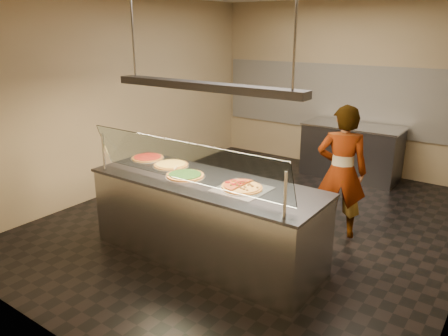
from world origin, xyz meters
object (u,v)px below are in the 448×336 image
Objects in this scene: sneeze_guard at (184,162)px; pizza_tomato at (148,157)px; half_pizza_sausage at (250,189)px; heat_lamp_housing at (204,86)px; half_pizza_pepperoni at (234,184)px; prep_table at (351,151)px; worker at (341,172)px; pizza_spinach at (185,175)px; pizza_spatula at (178,169)px; pizza_cheese at (171,165)px; serving_counter at (206,219)px; perforated_tray at (242,189)px.

pizza_tomato is (-1.11, 0.58, -0.28)m from sneeze_guard.
half_pizza_sausage is 0.19× the size of heat_lamp_housing.
sneeze_guard is 5.77× the size of half_pizza_pepperoni.
prep_table is 2.41m from worker.
pizza_tomato is at bearing 162.78° from pizza_spinach.
pizza_cheese is at bearing 149.17° from pizza_spatula.
prep_table is (0.32, 3.71, 0.00)m from serving_counter.
pizza_spatula is 0.15× the size of prep_table.
pizza_tomato is 2.43m from worker.
pizza_spatula reaches higher than perforated_tray.
half_pizza_pepperoni reaches higher than perforated_tray.
serving_counter is 1.62× the size of worker.
worker is at bearing 55.00° from heat_lamp_housing.
worker is (1.00, 1.43, 0.37)m from serving_counter.
sneeze_guard is 9.63× the size of pizza_spatula.
sneeze_guard is at bearing -90.00° from heat_lamp_housing.
pizza_spinach is 0.20× the size of heat_lamp_housing.
prep_table is at bearing 85.07° from serving_counter.
serving_counter is 6.15× the size of pizza_cheese.
serving_counter is 1.63× the size of prep_table.
pizza_spinach is 0.45m from pizza_cheese.
worker reaches higher than half_pizza_pepperoni.
pizza_spinach is at bearing 129.97° from sneeze_guard.
serving_counter is 10.57× the size of pizza_spatula.
pizza_tomato reaches higher than serving_counter.
sneeze_guard is 4.71× the size of perforated_tray.
serving_counter is at bearing 180.00° from heat_lamp_housing.
pizza_cheese is (-1.14, 0.18, 0.01)m from perforated_tray.
heat_lamp_housing reaches higher than half_pizza_sausage.
prep_table is at bearing 85.07° from heat_lamp_housing.
pizza_spinach is (-0.26, 0.31, -0.28)m from sneeze_guard.
pizza_spinach is 1.77× the size of pizza_spatula.
worker is at bearing 69.88° from perforated_tray.
sneeze_guard reaches higher than pizza_tomato.
serving_counter is 1.10× the size of sneeze_guard.
half_pizza_pepperoni is 1.05m from heat_lamp_housing.
heat_lamp_housing reaches higher than pizza_spinach.
sneeze_guard is 1.49× the size of prep_table.
half_pizza_sausage reaches higher than pizza_spinach.
worker is at bearing 66.37° from half_pizza_pepperoni.
pizza_tomato is at bearing 171.16° from half_pizza_pepperoni.
perforated_tray is at bearing -179.55° from half_pizza_sausage.
perforated_tray is at bearing -87.59° from prep_table.
worker reaches higher than sneeze_guard.
worker reaches higher than prep_table.
pizza_cheese is (-0.40, 0.21, -0.00)m from pizza_spinach.
perforated_tray is 2.04× the size of pizza_spatula.
half_pizza_sausage is at bearing 0.45° from perforated_tray.
pizza_spinach is 1.04m from heat_lamp_housing.
half_pizza_pepperoni is at bearing -3.26° from pizza_spatula.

